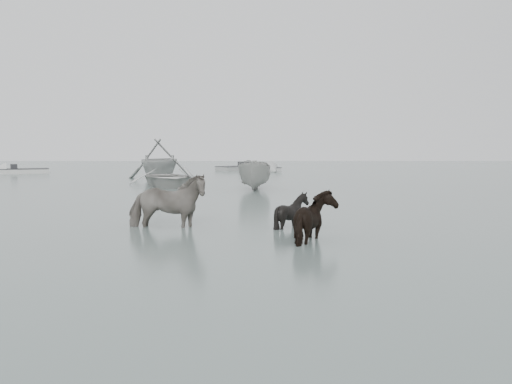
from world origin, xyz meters
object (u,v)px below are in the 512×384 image
(pony_black, at_px, (292,204))
(rowboat_lead, at_px, (167,176))
(pony_pinto, at_px, (167,194))
(pony_dark, at_px, (318,209))

(pony_black, height_order, rowboat_lead, pony_black)
(pony_pinto, bearing_deg, rowboat_lead, 11.58)
(pony_black, bearing_deg, rowboat_lead, 14.27)
(rowboat_lead, bearing_deg, pony_dark, -88.64)
(pony_pinto, bearing_deg, pony_black, -84.58)
(pony_dark, relative_size, pony_black, 1.21)
(pony_black, xyz_separation_m, rowboat_lead, (-5.73, 15.47, -0.07))
(pony_pinto, distance_m, pony_black, 3.31)
(pony_pinto, height_order, pony_dark, pony_pinto)
(pony_dark, relative_size, rowboat_lead, 0.28)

